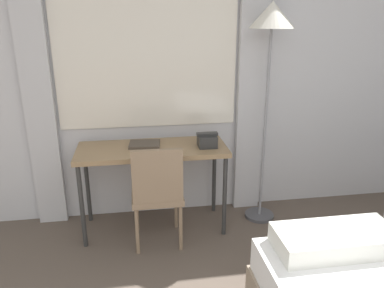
{
  "coord_description": "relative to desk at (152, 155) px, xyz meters",
  "views": [
    {
      "loc": [
        -0.46,
        0.02,
        1.78
      ],
      "look_at": [
        -0.06,
        2.55,
        0.9
      ],
      "focal_mm": 35.0,
      "sensor_mm": 36.0,
      "label": 1
    }
  ],
  "objects": [
    {
      "name": "wall_back_with_window",
      "position": [
        0.29,
        0.32,
        0.67
      ],
      "size": [
        5.55,
        0.13,
        2.7
      ],
      "color": "silver",
      "rests_on": "ground_plane"
    },
    {
      "name": "desk",
      "position": [
        0.0,
        0.0,
        0.0
      ],
      "size": [
        1.23,
        0.49,
        0.75
      ],
      "color": "#937551",
      "rests_on": "ground_plane"
    },
    {
      "name": "desk_chair",
      "position": [
        0.02,
        -0.27,
        -0.19
      ],
      "size": [
        0.4,
        0.4,
        0.87
      ],
      "rotation": [
        0.0,
        0.0,
        -0.01
      ],
      "color": "#8C7259",
      "rests_on": "ground_plane"
    },
    {
      "name": "standing_lamp",
      "position": [
        0.98,
        0.03,
        0.95
      ],
      "size": [
        0.36,
        0.36,
        1.89
      ],
      "color": "#4C4C51",
      "rests_on": "ground_plane"
    },
    {
      "name": "telephone",
      "position": [
        0.45,
        -0.05,
        0.12
      ],
      "size": [
        0.17,
        0.15,
        0.12
      ],
      "color": "#2D2D2D",
      "rests_on": "desk"
    },
    {
      "name": "book",
      "position": [
        -0.06,
        0.05,
        0.08
      ],
      "size": [
        0.27,
        0.22,
        0.02
      ],
      "rotation": [
        0.0,
        0.0,
        -0.1
      ],
      "color": "#4C4238",
      "rests_on": "desk"
    }
  ]
}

